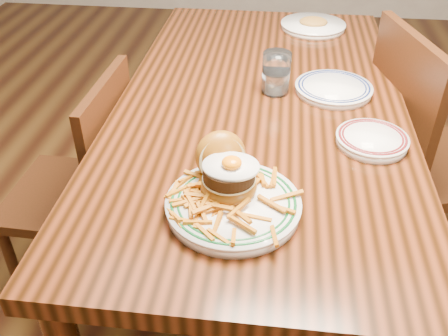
# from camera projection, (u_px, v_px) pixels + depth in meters

# --- Properties ---
(floor) EXTENTS (6.00, 6.00, 0.00)m
(floor) POSITION_uv_depth(u_px,v_px,m) (253.00, 272.00, 1.94)
(floor) COLOR black
(floor) RESTS_ON ground
(table) EXTENTS (0.85, 1.60, 0.75)m
(table) POSITION_uv_depth(u_px,v_px,m) (260.00, 125.00, 1.55)
(table) COLOR black
(table) RESTS_ON floor
(chair_left) EXTENTS (0.40, 0.40, 0.83)m
(chair_left) POSITION_uv_depth(u_px,v_px,m) (86.00, 187.00, 1.64)
(chair_left) COLOR #38170B
(chair_left) RESTS_ON floor
(chair_right) EXTENTS (0.53, 0.53, 0.93)m
(chair_right) POSITION_uv_depth(u_px,v_px,m) (423.00, 155.00, 1.70)
(chair_right) COLOR #38170B
(chair_right) RESTS_ON floor
(main_plate) EXTENTS (0.29, 0.31, 0.14)m
(main_plate) POSITION_uv_depth(u_px,v_px,m) (231.00, 192.00, 1.08)
(main_plate) COLOR white
(main_plate) RESTS_ON table
(side_plate) EXTENTS (0.19, 0.19, 0.03)m
(side_plate) POSITION_uv_depth(u_px,v_px,m) (372.00, 139.00, 1.29)
(side_plate) COLOR white
(side_plate) RESTS_ON table
(rear_plate) EXTENTS (0.24, 0.24, 0.03)m
(rear_plate) POSITION_uv_depth(u_px,v_px,m) (334.00, 88.00, 1.52)
(rear_plate) COLOR white
(rear_plate) RESTS_ON table
(water_glass) EXTENTS (0.08, 0.08, 0.13)m
(water_glass) POSITION_uv_depth(u_px,v_px,m) (276.00, 75.00, 1.50)
(water_glass) COLOR white
(water_glass) RESTS_ON table
(far_plate) EXTENTS (0.25, 0.25, 0.05)m
(far_plate) POSITION_uv_depth(u_px,v_px,m) (313.00, 25.00, 1.96)
(far_plate) COLOR white
(far_plate) RESTS_ON table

